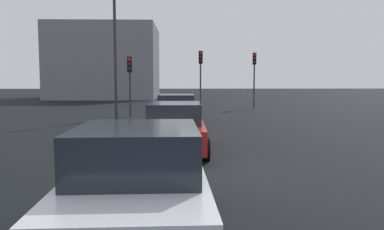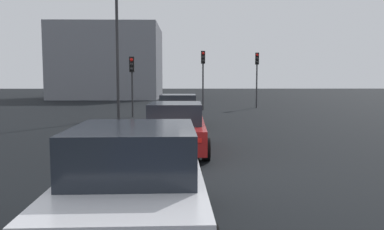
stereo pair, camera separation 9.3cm
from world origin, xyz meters
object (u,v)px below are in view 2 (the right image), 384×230
(traffic_light_near_left, at_px, (257,68))
(traffic_light_far_left, at_px, (203,68))
(car_red_right_second, at_px, (176,128))
(street_lamp_kerbside, at_px, (117,32))
(car_beige_right_lead, at_px, (178,110))
(traffic_light_near_right, at_px, (132,74))
(car_white_right_third, at_px, (135,183))

(traffic_light_near_left, relative_size, traffic_light_far_left, 1.00)
(car_red_right_second, bearing_deg, street_lamp_kerbside, 20.09)
(traffic_light_near_left, bearing_deg, car_beige_right_lead, -20.49)
(traffic_light_near_left, xyz_separation_m, traffic_light_near_right, (-6.96, 8.63, -0.49))
(car_white_right_third, height_order, traffic_light_far_left, traffic_light_far_left)
(car_beige_right_lead, height_order, traffic_light_near_left, traffic_light_near_left)
(car_beige_right_lead, xyz_separation_m, traffic_light_near_right, (4.19, 2.79, 1.83))
(traffic_light_near_left, height_order, traffic_light_near_right, traffic_light_near_left)
(traffic_light_near_left, bearing_deg, traffic_light_far_left, -57.09)
(car_beige_right_lead, relative_size, traffic_light_near_right, 1.16)
(car_beige_right_lead, distance_m, traffic_light_near_left, 12.79)
(traffic_light_near_left, bearing_deg, car_red_right_second, -10.75)
(car_red_right_second, relative_size, car_white_right_third, 1.05)
(car_red_right_second, distance_m, traffic_light_near_right, 11.47)
(traffic_light_far_left, bearing_deg, street_lamp_kerbside, -41.18)
(car_red_right_second, relative_size, traffic_light_near_right, 1.30)
(car_red_right_second, bearing_deg, car_beige_right_lead, 0.97)
(traffic_light_near_right, bearing_deg, traffic_light_near_left, 127.28)
(traffic_light_far_left, bearing_deg, car_white_right_third, -7.13)
(car_red_right_second, height_order, traffic_light_near_left, traffic_light_near_left)
(car_beige_right_lead, relative_size, traffic_light_far_left, 0.97)
(traffic_light_near_left, xyz_separation_m, traffic_light_far_left, (-2.04, 4.23, -0.01))
(street_lamp_kerbside, bearing_deg, car_white_right_third, -169.36)
(car_beige_right_lead, relative_size, traffic_light_near_left, 0.97)
(traffic_light_near_left, distance_m, street_lamp_kerbside, 12.48)
(car_white_right_third, distance_m, traffic_light_near_right, 17.68)
(traffic_light_near_right, height_order, street_lamp_kerbside, street_lamp_kerbside)
(traffic_light_far_left, bearing_deg, traffic_light_near_right, -43.89)
(car_red_right_second, bearing_deg, traffic_light_near_left, -17.34)
(traffic_light_near_right, xyz_separation_m, traffic_light_far_left, (4.92, -4.39, 0.48))
(car_white_right_third, bearing_deg, traffic_light_far_left, -6.58)
(traffic_light_far_left, relative_size, street_lamp_kerbside, 0.51)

